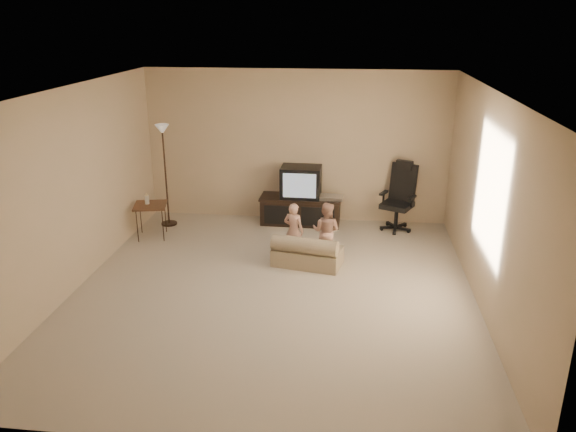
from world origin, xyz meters
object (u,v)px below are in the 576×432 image
at_px(floor_lamp, 164,153).
at_px(toddler_right, 326,231).
at_px(office_chair, 399,205).
at_px(tv_stand, 301,200).
at_px(toddler_left, 294,231).
at_px(side_table, 150,206).
at_px(child_sofa, 307,253).

xyz_separation_m(floor_lamp, toddler_right, (2.67, -1.10, -0.80)).
bearing_deg(office_chair, floor_lamp, -150.77).
bearing_deg(tv_stand, office_chair, -1.77).
distance_m(office_chair, toddler_left, 2.05).
relative_size(tv_stand, toddler_left, 1.67).
height_order(tv_stand, side_table, tv_stand).
relative_size(side_table, toddler_right, 0.86).
height_order(floor_lamp, toddler_right, floor_lamp).
height_order(toddler_left, toddler_right, toddler_right).
relative_size(office_chair, floor_lamp, 0.67).
distance_m(side_table, toddler_left, 2.36).
distance_m(tv_stand, office_chair, 1.59).
bearing_deg(tv_stand, toddler_right, -69.89).
bearing_deg(floor_lamp, toddler_right, -22.34).
height_order(tv_stand, office_chair, office_chair).
distance_m(toddler_left, toddler_right, 0.46).
bearing_deg(floor_lamp, side_table, -98.51).
bearing_deg(toddler_right, floor_lamp, -7.21).
bearing_deg(office_chair, toddler_right, -103.89).
distance_m(office_chair, side_table, 3.94).
distance_m(side_table, floor_lamp, 0.91).
height_order(floor_lamp, toddler_left, floor_lamp).
bearing_deg(side_table, child_sofa, -17.63).
bearing_deg(office_chair, tv_stand, -157.11).
height_order(tv_stand, toddler_left, tv_stand).
bearing_deg(floor_lamp, office_chair, 3.54).
xyz_separation_m(tv_stand, floor_lamp, (-2.18, -0.31, 0.82)).
xyz_separation_m(tv_stand, child_sofa, (0.24, -1.68, -0.22)).
xyz_separation_m(office_chair, toddler_left, (-1.56, -1.34, 0.01)).
relative_size(child_sofa, toddler_left, 1.23).
bearing_deg(floor_lamp, toddler_left, -26.55).
bearing_deg(toddler_left, floor_lamp, -7.89).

